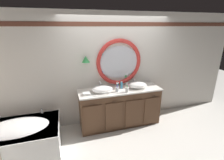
{
  "coord_description": "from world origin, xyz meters",
  "views": [
    {
      "loc": [
        -1.17,
        -3.02,
        2.29
      ],
      "look_at": [
        -0.2,
        0.25,
        1.15
      ],
      "focal_mm": 26.15,
      "sensor_mm": 36.0,
      "label": 1
    }
  ],
  "objects_px": {
    "sink_basin_right": "(138,85)",
    "folded_hand_towel": "(86,94)",
    "bathtub": "(18,137)",
    "soap_dispenser": "(121,85)",
    "toothbrush_holder_left": "(117,89)",
    "toothbrush_holder_right": "(127,89)",
    "sink_basin_left": "(102,89)"
  },
  "relations": [
    {
      "from": "sink_basin_right",
      "to": "toothbrush_holder_left",
      "type": "xyz_separation_m",
      "value": [
        -0.53,
        -0.08,
        -0.01
      ]
    },
    {
      "from": "sink_basin_right",
      "to": "toothbrush_holder_left",
      "type": "relative_size",
      "value": 2.03
    },
    {
      "from": "toothbrush_holder_left",
      "to": "sink_basin_left",
      "type": "bearing_deg",
      "value": 165.27
    },
    {
      "from": "bathtub",
      "to": "toothbrush_holder_left",
      "type": "height_order",
      "value": "toothbrush_holder_left"
    },
    {
      "from": "bathtub",
      "to": "folded_hand_towel",
      "type": "relative_size",
      "value": 9.39
    },
    {
      "from": "sink_basin_left",
      "to": "sink_basin_right",
      "type": "bearing_deg",
      "value": 0.0
    },
    {
      "from": "toothbrush_holder_left",
      "to": "folded_hand_towel",
      "type": "relative_size",
      "value": 1.33
    },
    {
      "from": "soap_dispenser",
      "to": "toothbrush_holder_left",
      "type": "bearing_deg",
      "value": -133.9
    },
    {
      "from": "sink_basin_right",
      "to": "soap_dispenser",
      "type": "height_order",
      "value": "soap_dispenser"
    },
    {
      "from": "sink_basin_right",
      "to": "soap_dispenser",
      "type": "relative_size",
      "value": 2.42
    },
    {
      "from": "bathtub",
      "to": "toothbrush_holder_right",
      "type": "height_order",
      "value": "toothbrush_holder_right"
    },
    {
      "from": "toothbrush_holder_left",
      "to": "soap_dispenser",
      "type": "xyz_separation_m",
      "value": [
        0.16,
        0.17,
        0.02
      ]
    },
    {
      "from": "bathtub",
      "to": "soap_dispenser",
      "type": "height_order",
      "value": "soap_dispenser"
    },
    {
      "from": "folded_hand_towel",
      "to": "toothbrush_holder_left",
      "type": "bearing_deg",
      "value": -1.53
    },
    {
      "from": "toothbrush_holder_left",
      "to": "soap_dispenser",
      "type": "bearing_deg",
      "value": 46.1
    },
    {
      "from": "soap_dispenser",
      "to": "folded_hand_towel",
      "type": "relative_size",
      "value": 1.12
    },
    {
      "from": "toothbrush_holder_left",
      "to": "sink_basin_right",
      "type": "bearing_deg",
      "value": 8.84
    },
    {
      "from": "bathtub",
      "to": "sink_basin_right",
      "type": "distance_m",
      "value": 2.66
    },
    {
      "from": "bathtub",
      "to": "sink_basin_left",
      "type": "relative_size",
      "value": 3.29
    },
    {
      "from": "toothbrush_holder_right",
      "to": "folded_hand_towel",
      "type": "relative_size",
      "value": 1.4
    },
    {
      "from": "folded_hand_towel",
      "to": "soap_dispenser",
      "type": "bearing_deg",
      "value": 10.13
    },
    {
      "from": "toothbrush_holder_right",
      "to": "toothbrush_holder_left",
      "type": "bearing_deg",
      "value": 159.82
    },
    {
      "from": "bathtub",
      "to": "toothbrush_holder_right",
      "type": "distance_m",
      "value": 2.32
    },
    {
      "from": "toothbrush_holder_left",
      "to": "soap_dispenser",
      "type": "relative_size",
      "value": 1.19
    },
    {
      "from": "sink_basin_left",
      "to": "soap_dispenser",
      "type": "height_order",
      "value": "soap_dispenser"
    },
    {
      "from": "folded_hand_towel",
      "to": "toothbrush_holder_right",
      "type": "bearing_deg",
      "value": -6.02
    },
    {
      "from": "folded_hand_towel",
      "to": "bathtub",
      "type": "bearing_deg",
      "value": -169.6
    },
    {
      "from": "bathtub",
      "to": "folded_hand_towel",
      "type": "bearing_deg",
      "value": 10.4
    },
    {
      "from": "sink_basin_right",
      "to": "toothbrush_holder_right",
      "type": "xyz_separation_m",
      "value": [
        -0.33,
        -0.16,
        -0.01
      ]
    },
    {
      "from": "sink_basin_right",
      "to": "sink_basin_left",
      "type": "bearing_deg",
      "value": -180.0
    },
    {
      "from": "sink_basin_right",
      "to": "folded_hand_towel",
      "type": "bearing_deg",
      "value": -176.93
    },
    {
      "from": "toothbrush_holder_left",
      "to": "soap_dispenser",
      "type": "distance_m",
      "value": 0.23
    }
  ]
}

